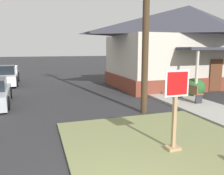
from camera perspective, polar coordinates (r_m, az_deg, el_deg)
grass_corner_patch at (r=6.48m, az=13.42°, el=-14.65°), size 5.25×5.82×0.08m
sidewalk_strip at (r=11.85m, az=18.56°, el=-3.58°), size 2.20×16.82×0.12m
stop_sign at (r=6.01m, az=15.55°, el=-6.20°), size 0.67×0.28×2.10m
manhole_cover at (r=7.50m, az=-4.03°, el=-11.21°), size 0.70×0.70×0.02m
pickup_truck_white at (r=18.98m, az=-25.59°, el=2.53°), size 2.18×5.11×1.48m
street_bench at (r=11.96m, az=18.62°, el=-0.87°), size 0.43×1.62×0.85m
corner_house at (r=17.81m, az=18.38°, el=10.11°), size 11.39×7.63×5.75m
shrub_near_porch at (r=13.50m, az=20.04°, el=-0.03°), size 1.15×1.15×1.07m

